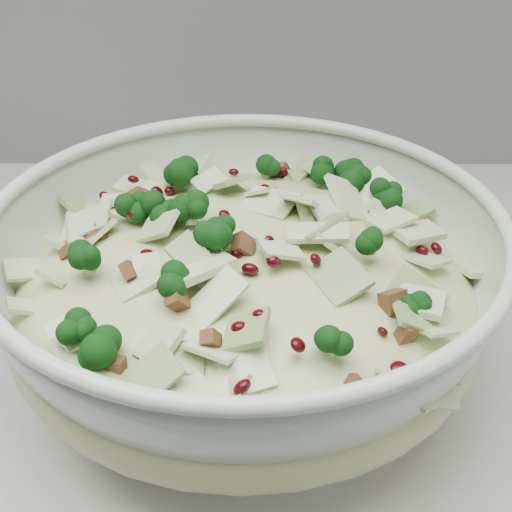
% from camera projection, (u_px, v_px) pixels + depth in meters
% --- Properties ---
extents(mixing_bowl, '(0.41, 0.41, 0.14)m').
position_uv_depth(mixing_bowl, '(245.00, 297.00, 0.50)').
color(mixing_bowl, '#BACCBC').
rests_on(mixing_bowl, counter).
extents(salad, '(0.43, 0.43, 0.14)m').
position_uv_depth(salad, '(245.00, 270.00, 0.49)').
color(salad, beige).
rests_on(salad, mixing_bowl).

